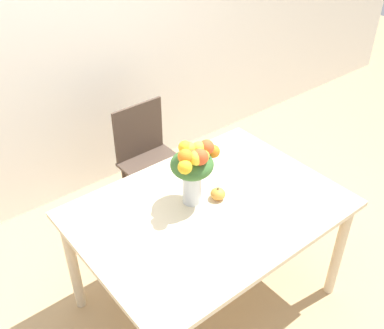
{
  "coord_description": "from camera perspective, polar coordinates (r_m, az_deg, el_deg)",
  "views": [
    {
      "loc": [
        -1.21,
        -1.35,
        2.29
      ],
      "look_at": [
        -0.04,
        0.1,
        0.98
      ],
      "focal_mm": 42.0,
      "sensor_mm": 36.0,
      "label": 1
    }
  ],
  "objects": [
    {
      "name": "dining_table",
      "position": [
        2.45,
        2.18,
        -6.95
      ],
      "size": [
        1.39,
        1.01,
        0.74
      ],
      "color": "beige",
      "rests_on": "ground_plane"
    },
    {
      "name": "wall_back",
      "position": [
        3.24,
        -15.97,
        17.1
      ],
      "size": [
        8.0,
        0.06,
        2.7
      ],
      "color": "white",
      "rests_on": "ground_plane"
    },
    {
      "name": "flower_vase",
      "position": [
        2.27,
        0.17,
        -0.22
      ],
      "size": [
        0.31,
        0.22,
        0.39
      ],
      "color": "silver",
      "rests_on": "dining_table"
    },
    {
      "name": "pumpkin",
      "position": [
        2.42,
        3.31,
        -3.74
      ],
      "size": [
        0.08,
        0.08,
        0.07
      ],
      "color": "gold",
      "rests_on": "dining_table"
    },
    {
      "name": "dining_chair_near_window",
      "position": [
        3.23,
        -5.23,
        0.39
      ],
      "size": [
        0.43,
        0.43,
        0.85
      ],
      "rotation": [
        0.0,
        0.0,
        0.01
      ],
      "color": "#47382D",
      "rests_on": "ground_plane"
    },
    {
      "name": "ground_plane",
      "position": [
        2.92,
        1.89,
        -16.42
      ],
      "size": [
        12.0,
        12.0,
        0.0
      ],
      "primitive_type": "plane",
      "color": "tan"
    }
  ]
}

